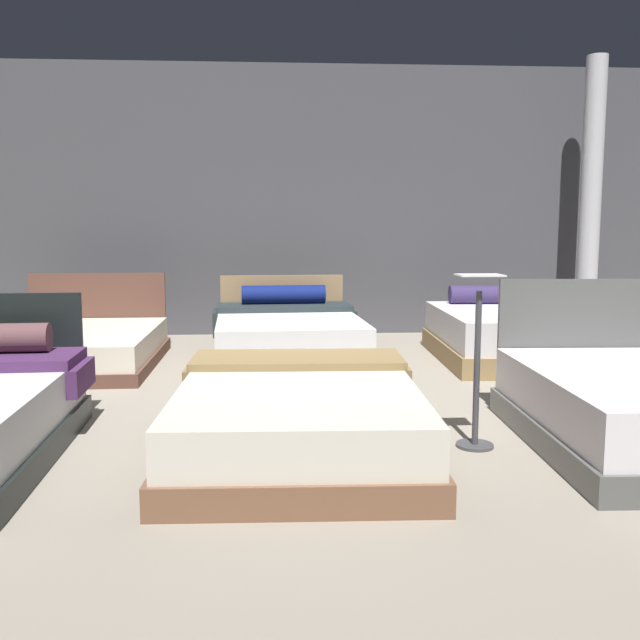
# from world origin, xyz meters

# --- Properties ---
(ground_plane) EXTENTS (18.00, 18.00, 0.02)m
(ground_plane) POSITION_xyz_m (0.00, 0.00, -0.01)
(ground_plane) COLOR gray
(showroom_back_wall) EXTENTS (18.00, 0.06, 3.50)m
(showroom_back_wall) POSITION_xyz_m (0.00, 3.49, 1.75)
(showroom_back_wall) COLOR #47474C
(showroom_back_wall) RESTS_ON ground_plane
(bed_1) EXTENTS (1.58, 2.10, 0.49)m
(bed_1) POSITION_xyz_m (-0.01, -1.53, 0.23)
(bed_1) COLOR brown
(bed_1) RESTS_ON ground_plane
(bed_3) EXTENTS (1.68, 2.18, 0.89)m
(bed_3) POSITION_xyz_m (-2.20, 1.40, 0.19)
(bed_3) COLOR brown
(bed_3) RESTS_ON ground_plane
(bed_4) EXTENTS (1.67, 2.10, 0.85)m
(bed_4) POSITION_xyz_m (-0.02, 1.49, 0.27)
(bed_4) COLOR #957650
(bed_4) RESTS_ON ground_plane
(bed_5) EXTENTS (1.49, 2.10, 0.74)m
(bed_5) POSITION_xyz_m (2.30, 1.44, 0.27)
(bed_5) COLOR olive
(bed_5) RESTS_ON ground_plane
(price_sign) EXTENTS (0.28, 0.24, 1.11)m
(price_sign) POSITION_xyz_m (1.13, -1.50, 0.43)
(price_sign) COLOR #3F3F44
(price_sign) RESTS_ON ground_plane
(support_pillar) EXTENTS (0.26, 0.26, 3.50)m
(support_pillar) POSITION_xyz_m (3.80, 2.85, 1.75)
(support_pillar) COLOR silver
(support_pillar) RESTS_ON ground_plane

